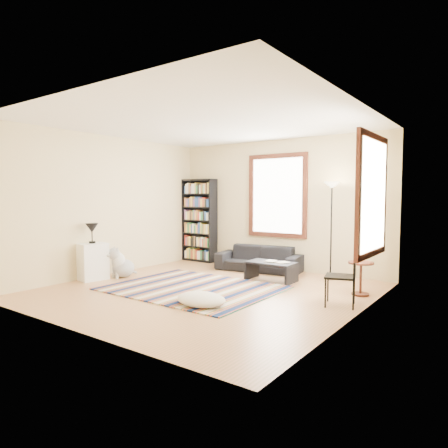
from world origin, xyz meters
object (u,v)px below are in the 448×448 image
Objects in this scene: sofa at (259,259)px; side_table at (361,278)px; bookshelf at (199,220)px; floor_cushion at (201,299)px; white_cabinet at (93,262)px; coffee_table at (271,271)px; floor_lamp at (331,231)px; dog at (123,262)px; folding_chair at (340,277)px.

side_table is (2.40, -0.84, 0.01)m from sofa.
bookshelf is 2.58× the size of floor_cushion.
white_cabinet is (-2.10, -2.64, 0.09)m from sofa.
floor_cushion is at bearing -50.30° from bookshelf.
sofa is 1.02m from coffee_table.
sofa is 2.54m from side_table.
coffee_table is 1.40m from floor_lamp.
sofa is at bearing 160.81° from side_table.
coffee_table is at bearing 41.78° from dog.
coffee_table is 1.70m from side_table.
bookshelf is at bearing 177.14° from floor_lamp.
sofa is 2.80m from dog.
side_table is 0.91× the size of dog.
floor_cushion is 0.42× the size of floor_lamp.
floor_lamp reaches higher than floor_cushion.
floor_lamp is 1.43m from side_table.
coffee_table is at bearing -21.32° from bookshelf.
floor_lamp reaches higher than folding_chair.
floor_lamp is at bearing 74.25° from floor_cushion.
folding_chair is at bearing -24.42° from bookshelf.
floor_lamp is at bearing -4.87° from sofa.
coffee_table is 3.39m from white_cabinet.
bookshelf is 4.13m from floor_cushion.
folding_chair reaches higher than dog.
folding_chair reaches higher than coffee_table.
floor_lamp is at bearing 46.33° from dog.
dog is at bearing -139.13° from sofa.
bookshelf is 2.87m from coffee_table.
floor_lamp is (0.83, 2.93, 0.83)m from floor_cushion.
bookshelf is 4.66m from folding_chair.
bookshelf is at bearing 96.00° from white_cabinet.
white_cabinet is 0.58m from dog.
white_cabinet is at bearing -94.71° from bookshelf.
dog is (-4.17, -0.49, -0.13)m from folding_chair.
bookshelf reaches higher than floor_cushion.
bookshelf is at bearing 165.45° from side_table.
coffee_table is at bearing 135.33° from folding_chair.
floor_lamp is at bearing 99.20° from folding_chair.
floor_cushion is 1.11× the size of white_cabinet.
coffee_table is 1.16× the size of floor_cushion.
dog reaches higher than side_table.
coffee_table is (2.56, -1.00, -0.82)m from bookshelf.
floor_lamp is (3.40, -0.17, -0.07)m from bookshelf.
folding_chair is 4.56m from white_cabinet.
side_table is 4.41m from dog.
white_cabinet is at bearing -145.79° from coffee_table.
side_table is at bearing -14.55° from bookshelf.
coffee_table is 1.29× the size of white_cabinet.
bookshelf reaches higher than white_cabinet.
coffee_table is 0.48× the size of floor_lamp.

